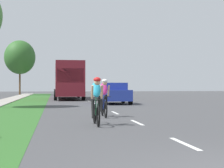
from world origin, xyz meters
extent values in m
plane|color=#424244|center=(0.00, 20.00, 0.00)|extent=(120.00, 120.00, 0.00)
cube|color=#2D6026|center=(-4.81, 20.00, 0.00)|extent=(2.73, 70.00, 0.01)
cube|color=white|center=(0.00, 3.00, 0.00)|extent=(0.12, 1.80, 0.01)
cube|color=white|center=(0.00, 7.67, 0.00)|extent=(0.12, 1.80, 0.01)
cube|color=white|center=(0.00, 12.33, 0.00)|extent=(0.12, 1.80, 0.01)
cube|color=white|center=(0.00, 17.00, 0.00)|extent=(0.12, 1.80, 0.01)
cube|color=white|center=(0.00, 21.67, 0.00)|extent=(0.12, 1.80, 0.01)
cube|color=white|center=(0.00, 26.33, 0.00)|extent=(0.12, 1.80, 0.01)
cube|color=white|center=(0.00, 31.00, 0.00)|extent=(0.12, 1.80, 0.01)
cube|color=white|center=(0.00, 35.67, 0.00)|extent=(0.12, 1.80, 0.01)
cube|color=white|center=(0.00, 40.33, 0.00)|extent=(0.12, 1.80, 0.01)
cube|color=white|center=(0.00, 45.00, 0.00)|extent=(0.12, 1.80, 0.01)
cube|color=white|center=(0.00, 49.67, 0.00)|extent=(0.12, 1.80, 0.01)
torus|color=black|center=(-1.52, 7.61, 0.34)|extent=(0.06, 0.68, 0.68)
torus|color=black|center=(-1.52, 6.57, 0.34)|extent=(0.06, 0.68, 0.68)
cylinder|color=#194C2D|center=(-1.52, 6.99, 0.52)|extent=(0.04, 0.59, 0.43)
cylinder|color=#194C2D|center=(-1.52, 7.27, 0.62)|extent=(0.04, 0.04, 0.55)
cylinder|color=#194C2D|center=(-1.52, 7.04, 0.85)|extent=(0.03, 0.55, 0.03)
cylinder|color=black|center=(-1.52, 6.59, 0.86)|extent=(0.42, 0.02, 0.02)
ellipsoid|color=#26A5CC|center=(-1.52, 7.11, 1.18)|extent=(0.30, 0.54, 0.63)
sphere|color=tan|center=(-1.52, 6.83, 1.42)|extent=(0.20, 0.20, 0.20)
ellipsoid|color=red|center=(-1.52, 6.83, 1.50)|extent=(0.24, 0.28, 0.16)
cylinder|color=tan|center=(-1.68, 6.83, 1.10)|extent=(0.07, 0.26, 0.45)
cylinder|color=tan|center=(-1.36, 6.83, 1.10)|extent=(0.07, 0.26, 0.45)
cylinder|color=black|center=(-1.62, 7.19, 0.52)|extent=(0.10, 0.30, 0.60)
cylinder|color=black|center=(-1.42, 7.14, 0.62)|extent=(0.10, 0.25, 0.61)
torus|color=black|center=(-0.84, 10.69, 0.34)|extent=(0.06, 0.68, 0.68)
torus|color=black|center=(-0.84, 9.65, 0.34)|extent=(0.06, 0.68, 0.68)
cylinder|color=#23389E|center=(-0.84, 10.07, 0.52)|extent=(0.04, 0.59, 0.43)
cylinder|color=#23389E|center=(-0.84, 10.35, 0.62)|extent=(0.04, 0.04, 0.55)
cylinder|color=#23389E|center=(-0.84, 10.12, 0.85)|extent=(0.03, 0.55, 0.03)
cylinder|color=black|center=(-0.84, 9.67, 0.86)|extent=(0.42, 0.02, 0.02)
ellipsoid|color=#CC2D8C|center=(-0.84, 10.19, 1.18)|extent=(0.30, 0.54, 0.63)
sphere|color=tan|center=(-0.84, 9.91, 1.42)|extent=(0.20, 0.20, 0.20)
ellipsoid|color=white|center=(-0.84, 9.91, 1.50)|extent=(0.24, 0.28, 0.16)
cylinder|color=tan|center=(-1.00, 9.91, 1.10)|extent=(0.07, 0.26, 0.45)
cylinder|color=tan|center=(-0.68, 9.91, 1.10)|extent=(0.07, 0.26, 0.45)
cylinder|color=black|center=(-0.94, 10.27, 0.52)|extent=(0.10, 0.30, 0.60)
cylinder|color=black|center=(-0.74, 10.22, 0.62)|extent=(0.10, 0.25, 0.61)
cube|color=#23389E|center=(1.41, 20.86, 0.64)|extent=(1.76, 4.30, 0.76)
cube|color=#23389E|center=(1.41, 21.01, 1.26)|extent=(1.55, 2.24, 0.52)
cube|color=#1E2833|center=(1.41, 20.04, 1.24)|extent=(1.44, 0.08, 0.44)
cylinder|color=black|center=(0.53, 19.52, 0.32)|extent=(0.22, 0.64, 0.64)
cylinder|color=black|center=(2.29, 19.52, 0.32)|extent=(0.22, 0.64, 0.64)
cylinder|color=black|center=(0.53, 22.19, 0.32)|extent=(0.22, 0.64, 0.64)
cylinder|color=black|center=(2.29, 22.19, 0.32)|extent=(0.22, 0.64, 0.64)
cube|color=maroon|center=(-1.55, 31.46, 1.93)|extent=(2.50, 11.60, 3.10)
cube|color=#1E2833|center=(-1.55, 31.46, 2.33)|extent=(2.52, 10.67, 0.64)
cube|color=#1E2833|center=(-1.55, 25.69, 2.18)|extent=(2.25, 0.06, 1.20)
cylinder|color=black|center=(-2.80, 27.69, 0.48)|extent=(0.28, 0.96, 0.96)
cylinder|color=black|center=(-0.30, 27.69, 0.48)|extent=(0.28, 0.96, 0.96)
cylinder|color=black|center=(-2.80, 34.65, 0.48)|extent=(0.28, 0.96, 0.96)
cylinder|color=black|center=(-0.30, 34.65, 0.48)|extent=(0.28, 0.96, 0.96)
cylinder|color=brown|center=(-7.74, 47.35, 1.81)|extent=(0.24, 0.24, 3.61)
ellipsoid|color=#2D6026|center=(-7.74, 47.35, 5.35)|extent=(4.33, 4.33, 4.77)
camera|label=1|loc=(-2.88, -4.69, 1.30)|focal=57.56mm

